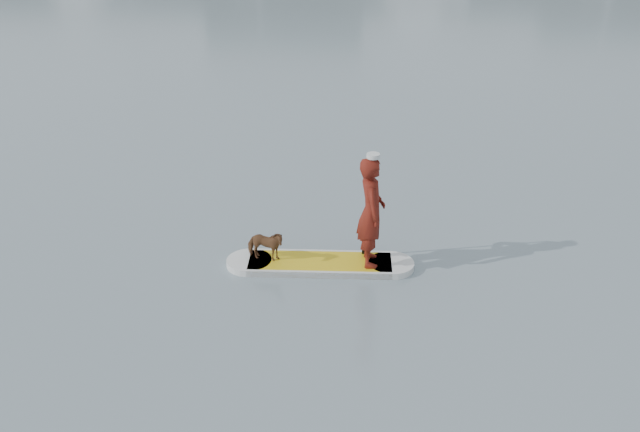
{
  "coord_description": "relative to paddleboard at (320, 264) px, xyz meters",
  "views": [
    {
      "loc": [
        -3.28,
        -11.74,
        6.43
      ],
      "look_at": [
        -3.86,
        -0.96,
        1.0
      ],
      "focal_mm": 40.0,
      "sensor_mm": 36.0,
      "label": 1
    }
  ],
  "objects": [
    {
      "name": "paddle",
      "position": [
        0.78,
        0.29,
        0.74
      ],
      "size": [
        0.1,
        0.3,
        2.0
      ],
      "rotation": [
        0.0,
        0.0,
        0.02
      ],
      "color": "black",
      "rests_on": "ground"
    },
    {
      "name": "dog",
      "position": [
        -0.96,
        -0.01,
        0.35
      ],
      "size": [
        0.73,
        0.43,
        0.58
      ],
      "primitive_type": "imported",
      "rotation": [
        0.0,
        0.0,
        1.39
      ],
      "color": "brown",
      "rests_on": "paddleboard"
    },
    {
      "name": "paddleboard",
      "position": [
        0.0,
        0.0,
        0.0
      ],
      "size": [
        3.3,
        0.84,
        0.12
      ],
      "rotation": [
        0.0,
        0.0,
        0.02
      ],
      "color": "yellow",
      "rests_on": "ground"
    },
    {
      "name": "paddler",
      "position": [
        0.86,
        0.01,
        1.04
      ],
      "size": [
        0.53,
        0.76,
        1.96
      ],
      "primitive_type": "imported",
      "rotation": [
        0.0,
        0.0,
        1.67
      ],
      "color": "maroon",
      "rests_on": "paddleboard"
    },
    {
      "name": "white_cap",
      "position": [
        0.86,
        0.01,
        2.05
      ],
      "size": [
        0.22,
        0.22,
        0.07
      ],
      "primitive_type": "cylinder",
      "color": "silver",
      "rests_on": "paddler"
    },
    {
      "name": "ground",
      "position": [
        3.86,
        0.96,
        -0.06
      ],
      "size": [
        140.0,
        140.0,
        0.0
      ],
      "primitive_type": "plane",
      "color": "slate",
      "rests_on": "ground"
    }
  ]
}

